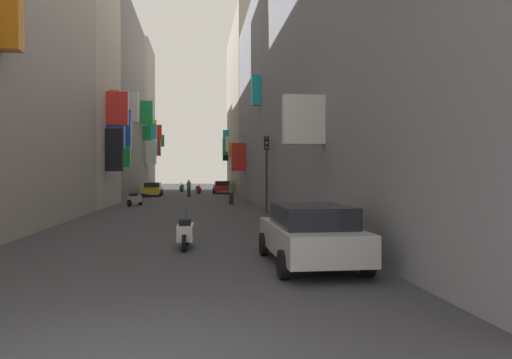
% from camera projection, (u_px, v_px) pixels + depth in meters
% --- Properties ---
extents(ground_plane, '(140.00, 140.00, 0.00)m').
position_uv_depth(ground_plane, '(186.00, 202.00, 34.52)').
color(ground_plane, '#38383D').
extents(building_left_mid_a, '(7.37, 8.59, 21.99)m').
position_uv_depth(building_left_mid_a, '(64.00, 42.00, 30.36)').
color(building_left_mid_a, '#BCB29E').
rests_on(building_left_mid_a, ground).
extents(building_left_mid_b, '(7.22, 16.32, 17.69)m').
position_uv_depth(building_left_mid_b, '(102.00, 103.00, 42.74)').
color(building_left_mid_b, slate).
rests_on(building_left_mid_b, ground).
extents(building_left_mid_c, '(7.15, 3.32, 17.84)m').
position_uv_depth(building_left_mid_c, '(120.00, 116.00, 52.48)').
color(building_left_mid_c, gray).
rests_on(building_left_mid_c, ground).
extents(building_left_far, '(7.32, 9.10, 18.69)m').
position_uv_depth(building_left_far, '(128.00, 118.00, 58.63)').
color(building_left_far, gray).
rests_on(building_left_far, ground).
extents(building_right_mid_a, '(7.24, 29.39, 15.69)m').
position_uv_depth(building_right_mid_a, '(302.00, 92.00, 31.38)').
color(building_right_mid_a, gray).
rests_on(building_right_mid_a, ground).
extents(building_right_mid_c, '(7.03, 19.13, 19.85)m').
position_uv_depth(building_right_mid_c, '(256.00, 111.00, 55.71)').
color(building_right_mid_c, '#9E9384').
rests_on(building_right_mid_c, ground).
extents(parked_car_silver, '(1.97, 4.16, 1.43)m').
position_uv_depth(parked_car_silver, '(310.00, 233.00, 10.68)').
color(parked_car_silver, '#B7B7BC').
rests_on(parked_car_silver, ground).
extents(parked_car_red, '(1.99, 3.92, 1.39)m').
position_uv_depth(parked_car_red, '(222.00, 187.00, 51.02)').
color(parked_car_red, '#B21E1E').
rests_on(parked_car_red, ground).
extents(parked_car_yellow, '(1.83, 4.04, 1.34)m').
position_uv_depth(parked_car_yellow, '(153.00, 189.00, 44.82)').
color(parked_car_yellow, gold).
rests_on(parked_car_yellow, ground).
extents(scooter_red, '(0.63, 1.88, 1.13)m').
position_uv_depth(scooter_red, '(198.00, 190.00, 50.10)').
color(scooter_red, red).
rests_on(scooter_red, ground).
extents(scooter_white, '(0.47, 1.80, 1.13)m').
position_uv_depth(scooter_white, '(185.00, 232.00, 13.18)').
color(scooter_white, silver).
rests_on(scooter_white, ground).
extents(scooter_silver, '(0.84, 1.80, 1.13)m').
position_uv_depth(scooter_silver, '(135.00, 199.00, 30.63)').
color(scooter_silver, '#ADADB2').
rests_on(scooter_silver, ground).
extents(scooter_green, '(0.56, 1.80, 1.13)m').
position_uv_depth(scooter_green, '(182.00, 188.00, 55.71)').
color(scooter_green, '#287F3D').
rests_on(scooter_green, ground).
extents(scooter_orange, '(0.80, 1.74, 1.13)m').
position_uv_depth(scooter_orange, '(218.00, 188.00, 55.02)').
color(scooter_orange, orange).
rests_on(scooter_orange, ground).
extents(pedestrian_crossing, '(0.44, 0.44, 1.61)m').
position_uv_depth(pedestrian_crossing, '(189.00, 188.00, 43.52)').
color(pedestrian_crossing, '#282828').
rests_on(pedestrian_crossing, ground).
extents(pedestrian_near_left, '(0.48, 0.48, 1.71)m').
position_uv_depth(pedestrian_near_left, '(231.00, 192.00, 32.50)').
color(pedestrian_near_left, '#2A2A2A').
rests_on(pedestrian_near_left, ground).
extents(traffic_light_near_corner, '(0.26, 0.34, 4.24)m').
position_uv_depth(traffic_light_near_corner, '(267.00, 161.00, 25.21)').
color(traffic_light_near_corner, '#2D2D2D').
rests_on(traffic_light_near_corner, ground).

